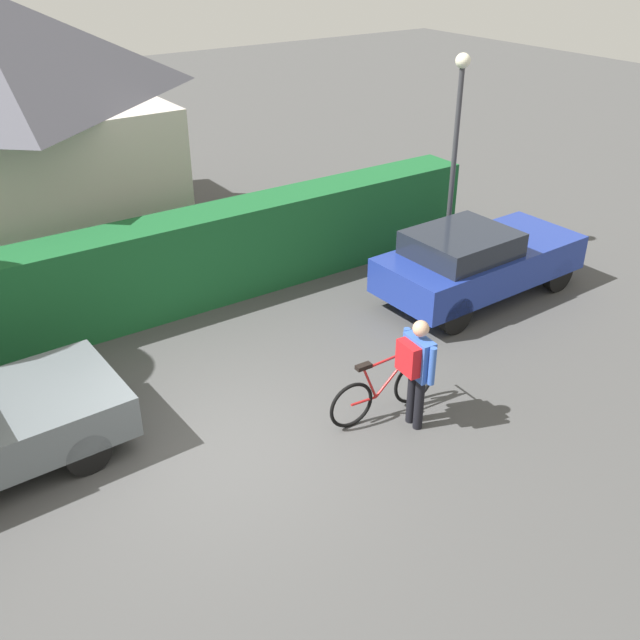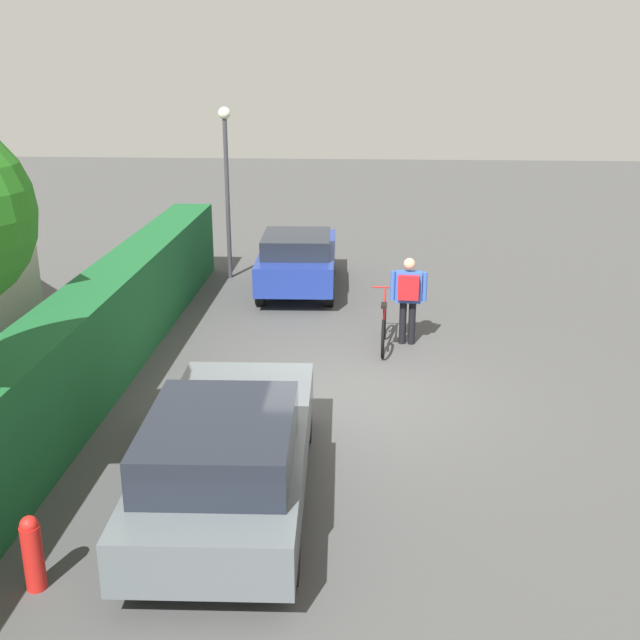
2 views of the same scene
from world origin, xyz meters
name	(u,v)px [view 1 (image 1 of 2)]	position (x,y,z in m)	size (l,w,h in m)	color
ground_plane	(228,450)	(0.00, 0.00, 0.00)	(60.00, 60.00, 0.00)	#464646
hedge_row	(109,281)	(0.00, 4.03, 0.82)	(14.75, 0.90, 1.64)	#19592B
parked_car_far	(477,261)	(5.77, 1.36, 0.72)	(3.95, 1.76, 1.36)	navy
bicycle	(384,391)	(2.16, -0.51, 0.39)	(1.75, 0.50, 0.98)	black
person_rider	(416,365)	(2.33, -0.94, 0.97)	(0.37, 0.65, 1.61)	black
street_lamp	(457,129)	(6.69, 3.06, 2.58)	(0.28, 0.28, 3.95)	#38383D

